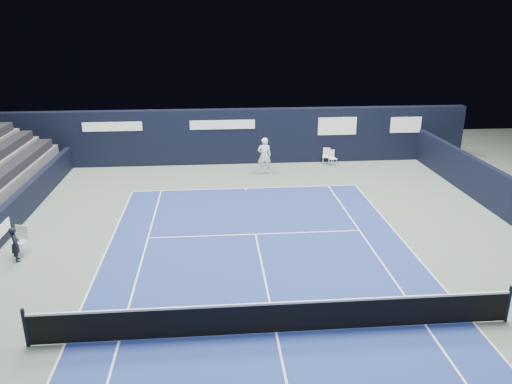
# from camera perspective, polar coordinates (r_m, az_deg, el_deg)

# --- Properties ---
(ground) EXTENTS (48.00, 48.00, 0.00)m
(ground) POSITION_cam_1_polar(r_m,az_deg,el_deg) (15.50, 1.37, -11.55)
(ground) COLOR #58695C
(ground) RESTS_ON ground
(court_surface) EXTENTS (10.97, 23.77, 0.01)m
(court_surface) POSITION_cam_1_polar(r_m,az_deg,el_deg) (13.83, 2.31, -15.79)
(court_surface) COLOR navy
(court_surface) RESTS_ON ground
(folding_chair_back_a) EXTENTS (0.49, 0.51, 0.91)m
(folding_chair_back_a) POSITION_cam_1_polar(r_m,az_deg,el_deg) (28.81, 8.07, 4.42)
(folding_chair_back_a) COLOR white
(folding_chair_back_a) RESTS_ON ground
(folding_chair_back_b) EXTENTS (0.49, 0.48, 0.88)m
(folding_chair_back_b) POSITION_cam_1_polar(r_m,az_deg,el_deg) (28.50, 8.69, 4.02)
(folding_chair_back_b) COLOR white
(folding_chair_back_b) RESTS_ON ground
(line_judge_chair) EXTENTS (0.56, 0.55, 1.03)m
(line_judge_chair) POSITION_cam_1_polar(r_m,az_deg,el_deg) (19.53, -25.29, -4.79)
(line_judge_chair) COLOR silver
(line_judge_chair) RESTS_ON ground
(line_judge) EXTENTS (0.43, 0.53, 1.25)m
(line_judge) POSITION_cam_1_polar(r_m,az_deg,el_deg) (19.01, -25.80, -5.39)
(line_judge) COLOR black
(line_judge) RESTS_ON ground
(court_markings) EXTENTS (11.03, 23.83, 0.00)m
(court_markings) POSITION_cam_1_polar(r_m,az_deg,el_deg) (13.83, 2.31, -15.77)
(court_markings) COLOR white
(court_markings) RESTS_ON court_surface
(tennis_net) EXTENTS (12.90, 0.10, 1.10)m
(tennis_net) POSITION_cam_1_polar(r_m,az_deg,el_deg) (13.55, 2.34, -14.04)
(tennis_net) COLOR black
(tennis_net) RESTS_ON ground
(back_sponsor_wall) EXTENTS (26.00, 0.63, 3.10)m
(back_sponsor_wall) POSITION_cam_1_polar(r_m,az_deg,el_deg) (28.47, -1.80, 6.39)
(back_sponsor_wall) COLOR black
(back_sponsor_wall) RESTS_ON ground
(tennis_player) EXTENTS (0.72, 0.85, 1.96)m
(tennis_player) POSITION_cam_1_polar(r_m,az_deg,el_deg) (26.57, 0.96, 4.17)
(tennis_player) COLOR white
(tennis_player) RESTS_ON ground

